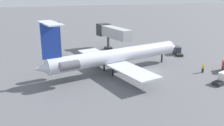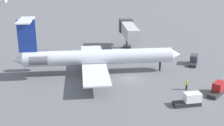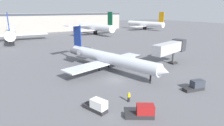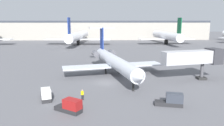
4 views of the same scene
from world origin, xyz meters
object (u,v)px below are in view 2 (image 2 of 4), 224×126
Objects in this scene: baggage_tug_trailing at (194,60)px; jet_bridge at (129,30)px; regional_jet at (94,57)px; baggage_tug_spare at (218,89)px; ground_crew_marshaller at (187,85)px; baggage_tug_lead at (190,100)px.

jet_bridge is at bearing 56.86° from baggage_tug_trailing.
regional_jet reaches higher than baggage_tug_trailing.
jet_bridge is 28.68m from baggage_tug_spare.
ground_crew_marshaller is (-22.43, -11.12, -3.92)m from jet_bridge.
ground_crew_marshaller is at bearing -108.96° from regional_jet.
jet_bridge is at bearing -17.19° from regional_jet.
baggage_tug_trailing is at bearing -12.34° from ground_crew_marshaller.
regional_jet is at bearing 71.04° from ground_crew_marshaller.
jet_bridge reaches higher than baggage_tug_trailing.
ground_crew_marshaller is at bearing 75.95° from baggage_tug_spare.
regional_jet is 7.39× the size of baggage_tug_trailing.
baggage_tug_trailing is at bearing 7.02° from baggage_tug_spare.
regional_jet is 19.86m from baggage_tug_lead.
regional_jet is 18.44× the size of ground_crew_marshaller.
regional_jet is at bearing 111.72° from baggage_tug_trailing.
ground_crew_marshaller is 13.59m from baggage_tug_trailing.
ground_crew_marshaller is 4.83m from baggage_tug_spare.
baggage_tug_spare is (-14.44, -1.78, 0.00)m from baggage_tug_trailing.
baggage_tug_lead reaches higher than ground_crew_marshaller.
jet_bridge is (16.82, -5.21, 1.52)m from regional_jet.
ground_crew_marshaller is (-5.61, -16.33, -2.40)m from regional_jet.
jet_bridge is 30.43m from baggage_tug_lead.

